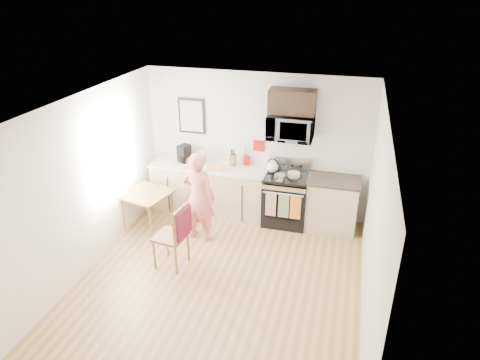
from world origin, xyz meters
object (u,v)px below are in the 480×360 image
(cake, at_px, (294,175))
(dining_table, at_px, (146,197))
(range, at_px, (286,200))
(chair, at_px, (178,229))
(microwave, at_px, (291,127))
(person, at_px, (199,197))

(cake, bearing_deg, dining_table, -161.88)
(range, relative_size, chair, 1.12)
(range, bearing_deg, microwave, 90.06)
(dining_table, relative_size, chair, 0.73)
(dining_table, bearing_deg, cake, 18.12)
(range, relative_size, dining_table, 1.52)
(range, height_order, chair, range)
(microwave, bearing_deg, dining_table, -157.76)
(range, bearing_deg, person, -145.38)
(person, xyz_separation_m, dining_table, (-0.98, 0.07, -0.17))
(range, xyz_separation_m, dining_table, (-2.28, -0.83, 0.17))
(range, bearing_deg, chair, -126.84)
(microwave, height_order, person, microwave)
(chair, bearing_deg, cake, 57.12)
(microwave, height_order, chair, microwave)
(range, height_order, cake, range)
(microwave, bearing_deg, cake, -50.95)
(range, height_order, person, person)
(range, xyz_separation_m, person, (-1.30, -0.89, 0.34))
(range, distance_m, chair, 2.19)
(range, xyz_separation_m, cake, (0.12, -0.04, 0.53))
(person, bearing_deg, dining_table, 3.91)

